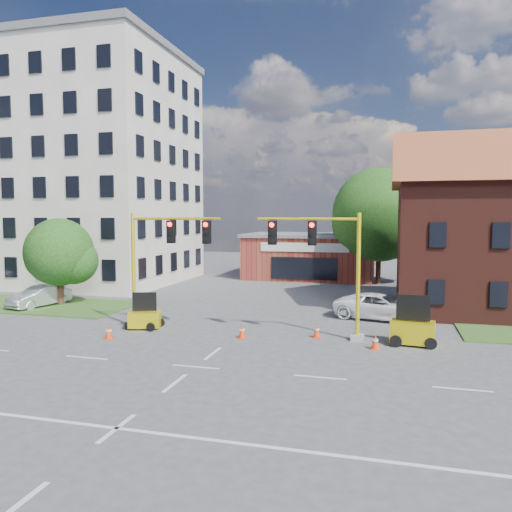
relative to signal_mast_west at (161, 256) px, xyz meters
name	(u,v)px	position (x,y,z in m)	size (l,w,h in m)	color
ground	(196,367)	(4.36, -6.00, -3.92)	(120.00, 120.00, 0.00)	#444447
lane_markings	(163,392)	(4.36, -9.00, -3.91)	(60.00, 36.00, 0.01)	silver
office_block	(80,169)	(-15.64, 15.91, 6.39)	(18.40, 15.40, 20.60)	#BCB3A5
brick_shop	(311,255)	(4.36, 23.99, -1.76)	(12.40, 8.40, 4.30)	maroon
tree_large	(384,217)	(11.28, 21.08, 1.96)	(8.72, 8.30, 10.29)	#352013
tree_nw_front	(63,254)	(-9.41, 4.58, -0.46)	(4.76, 4.54, 5.88)	#352013
signal_mast_west	(161,256)	(0.00, 0.00, 0.00)	(5.30, 0.60, 6.20)	gray
signal_mast_east	(324,260)	(8.71, 0.00, 0.00)	(5.30, 0.60, 6.20)	gray
trailer_west	(145,318)	(-0.87, -0.30, -3.34)	(1.89, 1.54, 1.87)	yellow
trailer_east	(413,330)	(12.91, -0.08, -3.22)	(2.11, 1.54, 2.24)	yellow
cone_a	(109,332)	(-1.47, -2.90, -3.58)	(0.40, 0.40, 0.70)	red
cone_b	(242,332)	(4.82, -1.05, -3.58)	(0.40, 0.40, 0.70)	red
cone_c	(375,342)	(11.24, -1.41, -3.58)	(0.40, 0.40, 0.70)	red
cone_d	(317,331)	(8.38, 0.03, -3.58)	(0.40, 0.40, 0.70)	red
pickup_white	(381,307)	(11.36, 5.44, -3.17)	(2.48, 5.37, 1.49)	white
sedan_silver_front	(39,296)	(-10.63, 3.62, -3.22)	(1.47, 4.22, 1.39)	#B3B6BC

